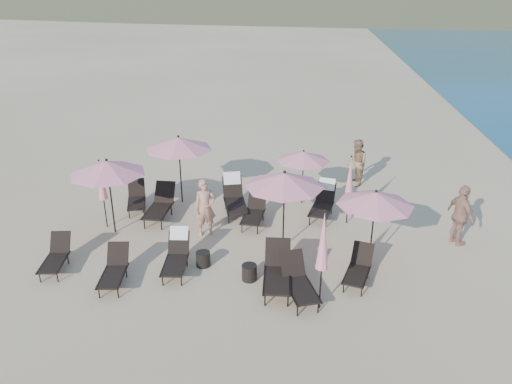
# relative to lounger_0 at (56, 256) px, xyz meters

# --- Properties ---
(ground) EXTENTS (800.00, 800.00, 0.00)m
(ground) POSITION_rel_lounger_0_xyz_m (5.86, -0.14, -0.39)
(ground) COLOR #D6BA8C
(ground) RESTS_ON ground
(lounger_0) EXTENTS (0.75, 1.53, 0.84)m
(lounger_0) POSITION_rel_lounger_0_xyz_m (0.00, 0.00, 0.00)
(lounger_0) COLOR black
(lounger_0) RESTS_ON ground
(lounger_1) EXTENTS (0.75, 1.57, 0.87)m
(lounger_1) POSITION_rel_lounger_0_xyz_m (1.86, -0.51, 0.01)
(lounger_1) COLOR black
(lounger_1) RESTS_ON ground
(lounger_2) EXTENTS (0.71, 1.66, 1.01)m
(lounger_2) POSITION_rel_lounger_0_xyz_m (3.33, 0.31, 0.09)
(lounger_2) COLOR black
(lounger_2) RESTS_ON ground
(lounger_3) EXTENTS (1.13, 1.77, 0.95)m
(lounger_3) POSITION_rel_lounger_0_xyz_m (6.68, -0.64, 0.05)
(lounger_3) COLOR black
(lounger_3) RESTS_ON ground
(lounger_4) EXTENTS (0.76, 1.83, 1.04)m
(lounger_4) POSITION_rel_lounger_0_xyz_m (6.13, -0.27, 0.09)
(lounger_4) COLOR black
(lounger_4) RESTS_ON ground
(lounger_5) EXTENTS (0.95, 1.57, 0.85)m
(lounger_5) POSITION_rel_lounger_0_xyz_m (8.25, 0.22, 0.00)
(lounger_5) COLOR black
(lounger_5) RESTS_ON ground
(lounger_6) EXTENTS (1.01, 1.65, 0.89)m
(lounger_6) POSITION_rel_lounger_0_xyz_m (0.98, 3.99, 0.02)
(lounger_6) COLOR black
(lounger_6) RESTS_ON ground
(lounger_7) EXTENTS (0.74, 1.82, 1.03)m
(lounger_7) POSITION_rel_lounger_0_xyz_m (1.99, 3.39, 0.09)
(lounger_7) COLOR black
(lounger_7) RESTS_ON ground
(lounger_8) EXTENTS (1.12, 1.99, 1.17)m
(lounger_8) POSITION_rel_lounger_0_xyz_m (4.37, 4.19, 0.17)
(lounger_8) COLOR black
(lounger_8) RESTS_ON ground
(lounger_9) EXTENTS (0.75, 1.65, 0.92)m
(lounger_9) POSITION_rel_lounger_0_xyz_m (5.15, 3.33, 0.04)
(lounger_9) COLOR black
(lounger_9) RESTS_ON ground
(lounger_10) EXTENTS (0.98, 1.84, 1.09)m
(lounger_10) POSITION_rel_lounger_0_xyz_m (7.41, 4.18, 0.13)
(lounger_10) COLOR black
(lounger_10) RESTS_ON ground
(umbrella_open_0) EXTENTS (2.30, 2.30, 2.48)m
(umbrella_open_0) POSITION_rel_lounger_0_xyz_m (0.82, 2.25, 1.79)
(umbrella_open_0) COLOR black
(umbrella_open_0) RESTS_ON ground
(umbrella_open_1) EXTENTS (2.29, 2.29, 2.46)m
(umbrella_open_1) POSITION_rel_lounger_0_xyz_m (6.17, 1.82, 1.78)
(umbrella_open_1) COLOR black
(umbrella_open_1) RESTS_ON ground
(umbrella_open_2) EXTENTS (2.10, 2.10, 2.26)m
(umbrella_open_2) POSITION_rel_lounger_0_xyz_m (8.65, 1.17, 1.60)
(umbrella_open_2) COLOR black
(umbrella_open_2) RESTS_ON ground
(umbrella_open_3) EXTENTS (2.32, 2.32, 2.50)m
(umbrella_open_3) POSITION_rel_lounger_0_xyz_m (2.39, 4.74, 1.81)
(umbrella_open_3) COLOR black
(umbrella_open_3) RESTS_ON ground
(umbrella_open_4) EXTENTS (1.86, 1.86, 2.00)m
(umbrella_open_4) POSITION_rel_lounger_0_xyz_m (6.68, 5.09, 1.37)
(umbrella_open_4) COLOR black
(umbrella_open_4) RESTS_ON ground
(umbrella_closed_0) EXTENTS (0.31, 0.31, 2.67)m
(umbrella_closed_0) POSITION_rel_lounger_0_xyz_m (7.22, -1.08, 1.46)
(umbrella_closed_0) COLOR black
(umbrella_closed_0) RESTS_ON ground
(umbrella_closed_1) EXTENTS (0.27, 0.27, 2.35)m
(umbrella_closed_1) POSITION_rel_lounger_0_xyz_m (8.18, 3.65, 1.24)
(umbrella_closed_1) COLOR black
(umbrella_closed_1) RESTS_ON ground
(umbrella_closed_2) EXTENTS (0.27, 0.27, 2.31)m
(umbrella_closed_2) POSITION_rel_lounger_0_xyz_m (0.42, 2.58, 1.22)
(umbrella_closed_2) COLOR black
(umbrella_closed_2) RESTS_ON ground
(side_table_0) EXTENTS (0.41, 0.41, 0.42)m
(side_table_0) POSITION_rel_lounger_0_xyz_m (4.01, 0.55, -0.18)
(side_table_0) COLOR black
(side_table_0) RESTS_ON ground
(side_table_1) EXTENTS (0.41, 0.41, 0.44)m
(side_table_1) POSITION_rel_lounger_0_xyz_m (5.37, -0.02, -0.17)
(side_table_1) COLOR black
(side_table_1) RESTS_ON ground
(beachgoer_a) EXTENTS (0.79, 0.66, 1.84)m
(beachgoer_a) POSITION_rel_lounger_0_xyz_m (3.73, 2.40, 0.52)
(beachgoer_a) COLOR #B27860
(beachgoer_a) RESTS_ON ground
(beachgoer_b) EXTENTS (0.86, 1.01, 1.81)m
(beachgoer_b) POSITION_rel_lounger_0_xyz_m (8.72, 7.00, 0.51)
(beachgoer_b) COLOR #98704E
(beachgoer_b) RESTS_ON ground
(beachgoer_c) EXTENTS (0.86, 1.20, 1.90)m
(beachgoer_c) POSITION_rel_lounger_0_xyz_m (11.40, 2.57, 0.55)
(beachgoer_c) COLOR #A97560
(beachgoer_c) RESTS_ON ground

